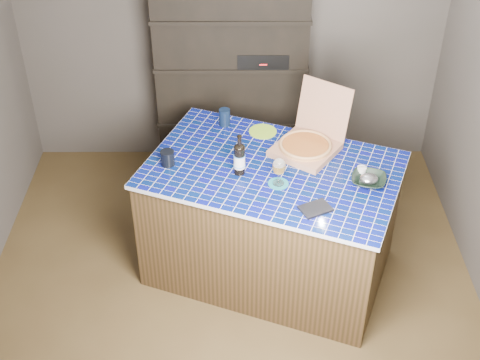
{
  "coord_description": "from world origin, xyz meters",
  "views": [
    {
      "loc": [
        0.05,
        -3.35,
        3.49
      ],
      "look_at": [
        0.07,
        0.0,
        0.98
      ],
      "focal_mm": 50.0,
      "sensor_mm": 36.0,
      "label": 1
    }
  ],
  "objects_px": {
    "kitchen_island": "(271,220)",
    "wine_glass": "(279,167)",
    "mead_bottle": "(239,159)",
    "pizza_box": "(307,143)",
    "dvd_case": "(315,209)",
    "bowl": "(369,180)"
  },
  "relations": [
    {
      "from": "dvd_case",
      "to": "mead_bottle",
      "type": "bearing_deg",
      "value": -155.9
    },
    {
      "from": "kitchen_island",
      "to": "pizza_box",
      "type": "distance_m",
      "value": 0.6
    },
    {
      "from": "kitchen_island",
      "to": "bowl",
      "type": "bearing_deg",
      "value": 5.49
    },
    {
      "from": "wine_glass",
      "to": "kitchen_island",
      "type": "bearing_deg",
      "value": 99.38
    },
    {
      "from": "kitchen_island",
      "to": "wine_glass",
      "type": "xyz_separation_m",
      "value": [
        0.03,
        -0.17,
        0.59
      ]
    },
    {
      "from": "dvd_case",
      "to": "wine_glass",
      "type": "bearing_deg",
      "value": -166.86
    },
    {
      "from": "kitchen_island",
      "to": "wine_glass",
      "type": "relative_size",
      "value": 10.07
    },
    {
      "from": "kitchen_island",
      "to": "bowl",
      "type": "distance_m",
      "value": 0.79
    },
    {
      "from": "kitchen_island",
      "to": "mead_bottle",
      "type": "height_order",
      "value": "mead_bottle"
    },
    {
      "from": "wine_glass",
      "to": "dvd_case",
      "type": "xyz_separation_m",
      "value": [
        0.21,
        -0.26,
        -0.13
      ]
    },
    {
      "from": "pizza_box",
      "to": "bowl",
      "type": "relative_size",
      "value": 2.74
    },
    {
      "from": "kitchen_island",
      "to": "pizza_box",
      "type": "relative_size",
      "value": 3.16
    },
    {
      "from": "pizza_box",
      "to": "bowl",
      "type": "distance_m",
      "value": 0.53
    },
    {
      "from": "pizza_box",
      "to": "mead_bottle",
      "type": "relative_size",
      "value": 2.08
    },
    {
      "from": "mead_bottle",
      "to": "wine_glass",
      "type": "bearing_deg",
      "value": -26.19
    },
    {
      "from": "kitchen_island",
      "to": "dvd_case",
      "type": "distance_m",
      "value": 0.67
    },
    {
      "from": "wine_glass",
      "to": "mead_bottle",
      "type": "bearing_deg",
      "value": 153.81
    },
    {
      "from": "mead_bottle",
      "to": "wine_glass",
      "type": "xyz_separation_m",
      "value": [
        0.25,
        -0.12,
        0.02
      ]
    },
    {
      "from": "mead_bottle",
      "to": "bowl",
      "type": "bearing_deg",
      "value": -8.36
    },
    {
      "from": "kitchen_island",
      "to": "pizza_box",
      "type": "bearing_deg",
      "value": 61.72
    },
    {
      "from": "mead_bottle",
      "to": "pizza_box",
      "type": "bearing_deg",
      "value": 29.01
    },
    {
      "from": "pizza_box",
      "to": "mead_bottle",
      "type": "bearing_deg",
      "value": -115.93
    }
  ]
}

